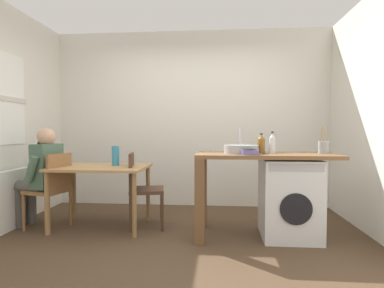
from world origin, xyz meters
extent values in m
plane|color=#4C3826|center=(0.00, 0.00, 0.00)|extent=(5.46, 5.46, 0.00)
cube|color=silver|center=(0.00, 1.75, 1.35)|extent=(4.60, 0.10, 2.70)
cube|color=white|center=(-2.10, 0.30, 1.55)|extent=(0.01, 0.90, 1.10)
cube|color=beige|center=(-2.09, 0.30, 1.55)|extent=(0.02, 0.96, 0.06)
cube|color=white|center=(-2.02, 0.30, 0.35)|extent=(0.10, 0.80, 0.70)
cube|color=tan|center=(-0.98, 0.50, 0.72)|extent=(1.10, 0.76, 0.03)
cylinder|color=#977045|center=(-1.48, 0.17, 0.35)|extent=(0.05, 0.05, 0.71)
cylinder|color=#977045|center=(-0.48, 0.17, 0.35)|extent=(0.05, 0.05, 0.71)
cylinder|color=#977045|center=(-1.48, 0.83, 0.35)|extent=(0.05, 0.05, 0.71)
cylinder|color=#977045|center=(-0.48, 0.83, 0.35)|extent=(0.05, 0.05, 0.71)
cube|color=olive|center=(-1.60, 0.40, 0.45)|extent=(0.48, 0.48, 0.04)
cube|color=olive|center=(-1.42, 0.36, 0.68)|extent=(0.12, 0.38, 0.45)
cylinder|color=olive|center=(-1.82, 0.27, 0.23)|extent=(0.04, 0.04, 0.45)
cylinder|color=olive|center=(-1.73, 0.62, 0.23)|extent=(0.04, 0.04, 0.45)
cylinder|color=olive|center=(-1.47, 0.19, 0.23)|extent=(0.04, 0.04, 0.45)
cylinder|color=olive|center=(-1.38, 0.54, 0.23)|extent=(0.04, 0.04, 0.45)
cube|color=#4C3323|center=(-0.43, 0.55, 0.45)|extent=(0.47, 0.47, 0.04)
cube|color=#4C3323|center=(-0.61, 0.52, 0.68)|extent=(0.11, 0.38, 0.45)
cylinder|color=#4C3323|center=(-0.29, 0.77, 0.23)|extent=(0.04, 0.04, 0.45)
cylinder|color=#4C3323|center=(-0.22, 0.41, 0.23)|extent=(0.04, 0.04, 0.45)
cylinder|color=#4C3323|center=(-0.64, 0.69, 0.23)|extent=(0.04, 0.04, 0.45)
cylinder|color=#4C3323|center=(-0.57, 0.34, 0.23)|extent=(0.04, 0.04, 0.45)
cylinder|color=#595651|center=(-1.95, 0.40, 0.23)|extent=(0.11, 0.11, 0.45)
cylinder|color=#595651|center=(-1.91, 0.57, 0.23)|extent=(0.11, 0.11, 0.45)
cylinder|color=#595651|center=(-1.79, 0.36, 0.50)|extent=(0.42, 0.23, 0.14)
cylinder|color=#595651|center=(-1.75, 0.53, 0.50)|extent=(0.42, 0.23, 0.14)
cube|color=#4C6B56|center=(-1.60, 0.40, 0.75)|extent=(0.27, 0.38, 0.52)
cylinder|color=#4C6B56|center=(-1.67, 0.20, 0.74)|extent=(0.20, 0.13, 0.31)
cylinder|color=#4C6B56|center=(-1.57, 0.61, 0.74)|extent=(0.20, 0.13, 0.31)
sphere|color=tan|center=(-1.60, 0.40, 1.09)|extent=(0.21, 0.21, 0.21)
sphere|color=black|center=(-1.66, 0.42, 1.01)|extent=(0.12, 0.12, 0.12)
cube|color=brown|center=(0.94, 0.33, 0.90)|extent=(1.50, 0.68, 0.04)
cube|color=brown|center=(0.24, 0.04, 0.44)|extent=(0.10, 0.10, 0.88)
cube|color=brown|center=(0.24, 0.62, 0.44)|extent=(0.10, 0.10, 0.88)
cube|color=silver|center=(1.21, 0.33, 0.43)|extent=(0.60, 0.60, 0.86)
cylinder|color=black|center=(1.21, 0.02, 0.39)|extent=(0.32, 0.02, 0.32)
cube|color=#B2B2B7|center=(1.21, 0.03, 0.80)|extent=(0.54, 0.01, 0.08)
cylinder|color=#9EA0A5|center=(0.68, 0.33, 0.97)|extent=(0.38, 0.38, 0.09)
cylinder|color=#B2B2B7|center=(0.68, 0.51, 1.06)|extent=(0.02, 0.02, 0.28)
cylinder|color=brown|center=(0.91, 0.42, 1.00)|extent=(0.08, 0.08, 0.16)
cone|color=brown|center=(0.91, 0.42, 1.10)|extent=(0.08, 0.08, 0.04)
cylinder|color=#262626|center=(0.91, 0.42, 1.13)|extent=(0.03, 0.03, 0.02)
cylinder|color=silver|center=(1.03, 0.39, 1.01)|extent=(0.07, 0.07, 0.17)
cone|color=silver|center=(1.03, 0.39, 1.12)|extent=(0.06, 0.06, 0.05)
cylinder|color=#262626|center=(1.03, 0.39, 1.15)|extent=(0.03, 0.03, 0.02)
cylinder|color=slate|center=(0.76, 0.13, 0.95)|extent=(0.19, 0.19, 0.05)
cylinder|color=#3D375B|center=(0.76, 0.13, 0.96)|extent=(0.15, 0.15, 0.03)
cylinder|color=gray|center=(1.57, 0.38, 0.99)|extent=(0.11, 0.11, 0.13)
cylinder|color=#99724C|center=(1.55, 0.39, 1.13)|extent=(0.01, 0.04, 0.18)
cylinder|color=#99724C|center=(1.59, 0.37, 1.13)|extent=(0.01, 0.05, 0.18)
cylinder|color=teal|center=(-0.83, 0.60, 0.86)|extent=(0.09, 0.09, 0.24)
cube|color=#B2B2B7|center=(0.89, 0.23, 0.92)|extent=(0.15, 0.06, 0.01)
cube|color=#262628|center=(0.89, 0.23, 0.92)|extent=(0.15, 0.06, 0.01)
camera|label=1|loc=(0.44, -3.13, 1.17)|focal=29.27mm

